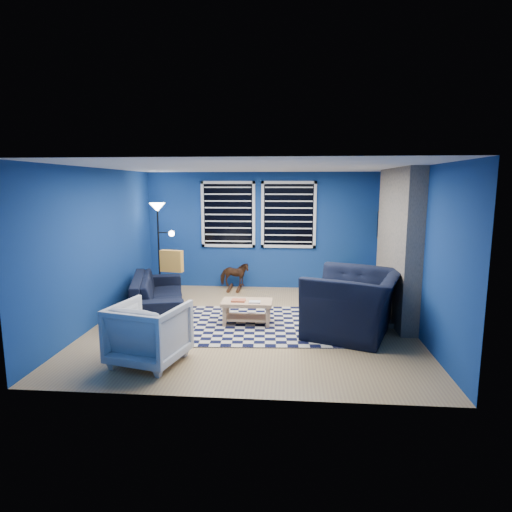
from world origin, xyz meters
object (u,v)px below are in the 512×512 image
(tv, at_px, (383,227))
(rocking_horse, at_px, (234,274))
(sofa, at_px, (158,294))
(armchair_bent, at_px, (149,333))
(armchair_big, at_px, (353,303))
(cabinet, at_px, (349,280))
(floor_lamp, at_px, (159,220))
(coffee_table, at_px, (247,307))

(tv, distance_m, rocking_horse, 3.23)
(sofa, xyz_separation_m, armchair_bent, (0.58, -2.19, 0.07))
(armchair_big, distance_m, rocking_horse, 3.35)
(sofa, distance_m, cabinet, 3.97)
(floor_lamp, bearing_deg, cabinet, 5.97)
(armchair_big, relative_size, rocking_horse, 2.34)
(armchair_bent, xyz_separation_m, rocking_horse, (0.57, 3.88, -0.06))
(tv, relative_size, sofa, 0.46)
(armchair_big, relative_size, floor_lamp, 0.78)
(sofa, relative_size, coffee_table, 2.69)
(rocking_horse, height_order, coffee_table, rocking_horse)
(floor_lamp, bearing_deg, armchair_big, -31.06)
(coffee_table, distance_m, floor_lamp, 3.02)
(tv, height_order, sofa, tv)
(armchair_big, xyz_separation_m, rocking_horse, (-2.15, 2.57, -0.14))
(coffee_table, bearing_deg, rocking_horse, 102.45)
(rocking_horse, xyz_separation_m, floor_lamp, (-1.50, -0.38, 1.20))
(coffee_table, distance_m, cabinet, 3.00)
(armchair_big, height_order, cabinet, armchair_big)
(tv, distance_m, armchair_big, 2.68)
(armchair_big, height_order, floor_lamp, floor_lamp)
(rocking_horse, relative_size, cabinet, 1.05)
(rocking_horse, bearing_deg, tv, -96.86)
(coffee_table, relative_size, cabinet, 1.38)
(floor_lamp, bearing_deg, sofa, -75.01)
(rocking_horse, bearing_deg, coffee_table, -170.28)
(sofa, distance_m, floor_lamp, 1.82)
(armchair_big, xyz_separation_m, floor_lamp, (-3.64, 2.19, 1.06))
(armchair_big, bearing_deg, floor_lamp, -100.95)
(armchair_big, bearing_deg, cabinet, -166.10)
(tv, xyz_separation_m, armchair_big, (-0.89, -2.35, -0.93))
(tv, relative_size, cabinet, 1.69)
(sofa, bearing_deg, armchair_big, -121.14)
(armchair_bent, distance_m, floor_lamp, 3.80)
(tv, relative_size, armchair_big, 0.69)
(tv, relative_size, rocking_horse, 1.61)
(armchair_bent, height_order, rocking_horse, armchair_bent)
(sofa, relative_size, rocking_horse, 3.53)
(coffee_table, height_order, cabinet, cabinet)
(armchair_big, xyz_separation_m, cabinet, (0.28, 2.60, -0.23))
(armchair_bent, bearing_deg, rocking_horse, -84.20)
(sofa, bearing_deg, rocking_horse, -50.30)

